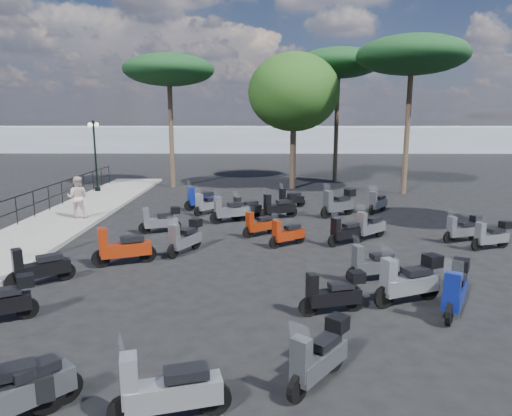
{
  "coord_description": "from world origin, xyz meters",
  "views": [
    {
      "loc": [
        1.53,
        -12.17,
        4.25
      ],
      "look_at": [
        1.41,
        2.96,
        1.2
      ],
      "focal_mm": 32.0,
      "sensor_mm": 36.0,
      "label": 1
    }
  ],
  "objects_px": {
    "scooter_5": "(201,199)",
    "scooter_23": "(338,204)",
    "scooter_4": "(160,221)",
    "pine_0": "(339,64)",
    "scooter_9": "(185,238)",
    "scooter_16": "(246,209)",
    "scooter_7": "(167,391)",
    "scooter_21": "(345,232)",
    "scooter_29": "(377,203)",
    "scooter_26": "(455,290)",
    "scooter_30": "(260,225)",
    "broadleaf_tree": "(294,92)",
    "scooter_3": "(39,268)",
    "scooter_10": "(229,211)",
    "pine_1": "(412,56)",
    "scooter_15": "(287,234)",
    "scooter_27": "(463,229)",
    "scooter_11": "(207,205)",
    "lamp_post_2": "(95,151)",
    "scooter_0": "(16,392)",
    "scooter_13": "(319,357)",
    "scooter_14": "(333,294)",
    "scooter_19": "(409,281)",
    "scooter_22": "(279,207)",
    "scooter_17": "(290,199)",
    "scooter_28": "(370,227)",
    "scooter_20": "(373,265)",
    "scooter_8": "(122,248)",
    "pedestrian_far": "(78,197)",
    "scooter_31": "(491,236)",
    "pine_2": "(169,70)"
  },
  "relations": [
    {
      "from": "scooter_5",
      "to": "scooter_23",
      "type": "height_order",
      "value": "scooter_23"
    },
    {
      "from": "scooter_4",
      "to": "pine_0",
      "type": "bearing_deg",
      "value": -51.7
    },
    {
      "from": "scooter_9",
      "to": "scooter_16",
      "type": "height_order",
      "value": "scooter_9"
    },
    {
      "from": "scooter_5",
      "to": "scooter_7",
      "type": "relative_size",
      "value": 0.9
    },
    {
      "from": "scooter_4",
      "to": "scooter_21",
      "type": "xyz_separation_m",
      "value": [
        6.54,
        -1.52,
        -0.04
      ]
    },
    {
      "from": "scooter_29",
      "to": "pine_0",
      "type": "relative_size",
      "value": 0.16
    },
    {
      "from": "scooter_26",
      "to": "scooter_30",
      "type": "distance_m",
      "value": 7.82
    },
    {
      "from": "scooter_7",
      "to": "broadleaf_tree",
      "type": "relative_size",
      "value": 0.22
    },
    {
      "from": "scooter_3",
      "to": "scooter_5",
      "type": "bearing_deg",
      "value": -54.19
    },
    {
      "from": "scooter_10",
      "to": "pine_1",
      "type": "bearing_deg",
      "value": -78.23
    },
    {
      "from": "scooter_15",
      "to": "scooter_27",
      "type": "distance_m",
      "value": 6.08
    },
    {
      "from": "scooter_11",
      "to": "pine_1",
      "type": "relative_size",
      "value": 0.15
    },
    {
      "from": "scooter_3",
      "to": "scooter_30",
      "type": "relative_size",
      "value": 1.1
    },
    {
      "from": "scooter_10",
      "to": "scooter_23",
      "type": "distance_m",
      "value": 4.77
    },
    {
      "from": "broadleaf_tree",
      "to": "lamp_post_2",
      "type": "bearing_deg",
      "value": -170.19
    },
    {
      "from": "scooter_11",
      "to": "scooter_0",
      "type": "bearing_deg",
      "value": 123.66
    },
    {
      "from": "scooter_3",
      "to": "scooter_13",
      "type": "relative_size",
      "value": 1.03
    },
    {
      "from": "scooter_14",
      "to": "broadleaf_tree",
      "type": "xyz_separation_m",
      "value": [
        0.36,
        17.7,
        5.14
      ]
    },
    {
      "from": "scooter_15",
      "to": "scooter_29",
      "type": "xyz_separation_m",
      "value": [
        4.37,
        5.38,
        0.04
      ]
    },
    {
      "from": "scooter_19",
      "to": "scooter_27",
      "type": "relative_size",
      "value": 1.2
    },
    {
      "from": "scooter_16",
      "to": "scooter_30",
      "type": "bearing_deg",
      "value": 153.84
    },
    {
      "from": "scooter_0",
      "to": "broadleaf_tree",
      "type": "height_order",
      "value": "broadleaf_tree"
    },
    {
      "from": "scooter_16",
      "to": "scooter_29",
      "type": "distance_m",
      "value": 5.98
    },
    {
      "from": "scooter_19",
      "to": "scooter_22",
      "type": "bearing_deg",
      "value": -6.38
    },
    {
      "from": "pine_0",
      "to": "scooter_15",
      "type": "bearing_deg",
      "value": -104.86
    },
    {
      "from": "scooter_4",
      "to": "scooter_17",
      "type": "relative_size",
      "value": 1.08
    },
    {
      "from": "scooter_10",
      "to": "scooter_28",
      "type": "bearing_deg",
      "value": -142.92
    },
    {
      "from": "lamp_post_2",
      "to": "scooter_21",
      "type": "bearing_deg",
      "value": -39.34
    },
    {
      "from": "scooter_4",
      "to": "scooter_20",
      "type": "relative_size",
      "value": 0.98
    },
    {
      "from": "scooter_17",
      "to": "scooter_19",
      "type": "xyz_separation_m",
      "value": [
        1.98,
        -11.16,
        0.12
      ]
    },
    {
      "from": "scooter_5",
      "to": "scooter_23",
      "type": "distance_m",
      "value": 6.25
    },
    {
      "from": "scooter_0",
      "to": "pine_1",
      "type": "bearing_deg",
      "value": -77.02
    },
    {
      "from": "scooter_0",
      "to": "scooter_3",
      "type": "height_order",
      "value": "scooter_0"
    },
    {
      "from": "scooter_23",
      "to": "scooter_29",
      "type": "relative_size",
      "value": 1.23
    },
    {
      "from": "scooter_21",
      "to": "scooter_27",
      "type": "relative_size",
      "value": 0.93
    },
    {
      "from": "scooter_5",
      "to": "scooter_8",
      "type": "bearing_deg",
      "value": 139.83
    },
    {
      "from": "scooter_11",
      "to": "scooter_8",
      "type": "bearing_deg",
      "value": 114.77
    },
    {
      "from": "scooter_19",
      "to": "pedestrian_far",
      "type": "bearing_deg",
      "value": 29.9
    },
    {
      "from": "scooter_26",
      "to": "scooter_31",
      "type": "xyz_separation_m",
      "value": [
        3.25,
        4.94,
        -0.09
      ]
    },
    {
      "from": "scooter_29",
      "to": "broadleaf_tree",
      "type": "distance_m",
      "value": 9.31
    },
    {
      "from": "scooter_5",
      "to": "scooter_21",
      "type": "height_order",
      "value": "scooter_5"
    },
    {
      "from": "scooter_5",
      "to": "broadleaf_tree",
      "type": "height_order",
      "value": "broadleaf_tree"
    },
    {
      "from": "scooter_4",
      "to": "scooter_19",
      "type": "xyz_separation_m",
      "value": [
        7.09,
        -6.44,
        0.07
      ]
    },
    {
      "from": "broadleaf_tree",
      "to": "scooter_8",
      "type": "bearing_deg",
      "value": -112.39
    },
    {
      "from": "scooter_20",
      "to": "scooter_22",
      "type": "height_order",
      "value": "scooter_22"
    },
    {
      "from": "scooter_28",
      "to": "scooter_29",
      "type": "relative_size",
      "value": 1.0
    },
    {
      "from": "scooter_3",
      "to": "scooter_22",
      "type": "height_order",
      "value": "scooter_22"
    },
    {
      "from": "scooter_30",
      "to": "scooter_5",
      "type": "bearing_deg",
      "value": -6.08
    },
    {
      "from": "scooter_11",
      "to": "pine_2",
      "type": "xyz_separation_m",
      "value": [
        -2.97,
        7.92,
        6.44
      ]
    },
    {
      "from": "scooter_10",
      "to": "scooter_19",
      "type": "relative_size",
      "value": 0.95
    }
  ]
}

